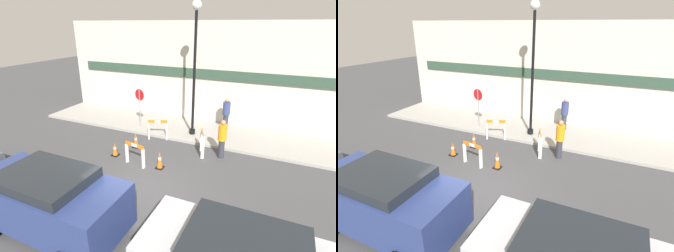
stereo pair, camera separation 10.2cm
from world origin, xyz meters
TOP-DOWN VIEW (x-y plane):
  - ground_plane at (0.00, 0.00)m, footprint 60.00×60.00m
  - sidewalk_slab at (0.00, 6.04)m, footprint 18.00×3.07m
  - storefront_facade at (0.00, 7.65)m, footprint 18.00×0.22m
  - streetlamp_post at (-0.05, 5.44)m, footprint 0.44×0.44m
  - stop_sign at (-2.88, 5.15)m, footprint 0.59×0.15m
  - barricade_0 at (-1.45, 4.35)m, footprint 0.92×0.45m
  - barricade_1 at (-1.16, 1.72)m, footprint 0.93×0.30m
  - barricade_2 at (1.01, 3.69)m, footprint 0.40×0.74m
  - traffic_cone_0 at (-2.38, 2.08)m, footprint 0.30×0.30m
  - traffic_cone_1 at (-1.98, 3.14)m, footprint 0.30×0.30m
  - traffic_cone_2 at (-0.15, 1.91)m, footprint 0.30×0.30m
  - person_worker at (1.83, 3.79)m, footprint 0.41×0.41m
  - person_pedestrian at (1.32, 6.74)m, footprint 0.50×0.50m
  - parked_car_1 at (-1.37, -2.25)m, footprint 4.23×2.03m

SIDE VIEW (x-z plane):
  - ground_plane at x=0.00m, z-range 0.00..0.00m
  - sidewalk_slab at x=0.00m, z-range 0.00..0.13m
  - traffic_cone_0 at x=-2.38m, z-range -0.01..0.59m
  - traffic_cone_1 at x=-1.98m, z-range -0.01..0.71m
  - traffic_cone_2 at x=-0.15m, z-range -0.01..0.71m
  - barricade_1 at x=-1.16m, z-range 0.05..1.01m
  - barricade_0 at x=-1.45m, z-range 0.05..1.06m
  - barricade_2 at x=1.01m, z-range 0.03..1.15m
  - person_worker at x=1.83m, z-range 0.06..1.75m
  - parked_car_1 at x=-1.37m, z-range 0.11..1.92m
  - person_pedestrian at x=1.32m, z-range 0.18..1.86m
  - stop_sign at x=-2.88m, z-range 0.49..2.57m
  - storefront_facade at x=0.00m, z-range 0.00..5.50m
  - streetlamp_post at x=-0.05m, z-range 0.95..7.12m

